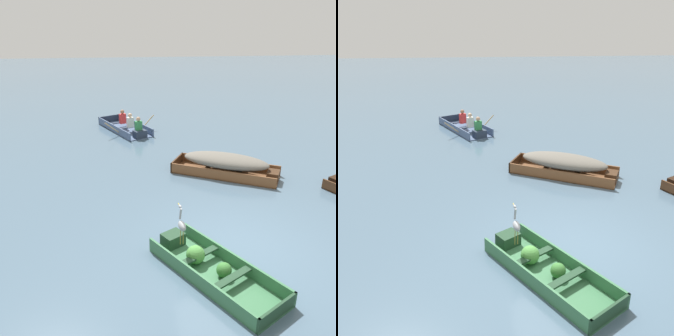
{
  "view_description": "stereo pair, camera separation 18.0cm",
  "coord_description": "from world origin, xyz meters",
  "views": [
    {
      "loc": [
        -2.28,
        -6.94,
        4.91
      ],
      "look_at": [
        -1.11,
        3.99,
        0.35
      ],
      "focal_mm": 40.0,
      "sensor_mm": 36.0,
      "label": 1
    },
    {
      "loc": [
        -2.1,
        -6.96,
        4.91
      ],
      "look_at": [
        -1.11,
        3.99,
        0.35
      ],
      "focal_mm": 40.0,
      "sensor_mm": 36.0,
      "label": 2
    }
  ],
  "objects": [
    {
      "name": "ground_plane",
      "position": [
        0.0,
        0.0,
        0.0
      ],
      "size": [
        80.0,
        80.0,
        0.0
      ],
      "primitive_type": "plane",
      "color": "slate"
    },
    {
      "name": "dinghy_green_foreground",
      "position": [
        -0.78,
        -0.79,
        0.14
      ],
      "size": [
        2.52,
        3.13,
        0.44
      ],
      "color": "#387047",
      "rests_on": "ground"
    },
    {
      "name": "skiff_wooden_brown_near_moored",
      "position": [
        0.81,
        4.08,
        0.4
      ],
      "size": [
        3.54,
        2.58,
        0.7
      ],
      "color": "brown",
      "rests_on": "ground"
    },
    {
      "name": "rowboat_slate_blue_with_crew",
      "position": [
        -2.39,
        9.28,
        0.2
      ],
      "size": [
        2.58,
        3.36,
        0.91
      ],
      "color": "#475B7F",
      "rests_on": "ground"
    },
    {
      "name": "heron_on_dinghy",
      "position": [
        -1.29,
        -0.37,
        0.9
      ],
      "size": [
        0.18,
        0.46,
        0.84
      ],
      "color": "olive",
      "rests_on": "dinghy_green_foreground"
    }
  ]
}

